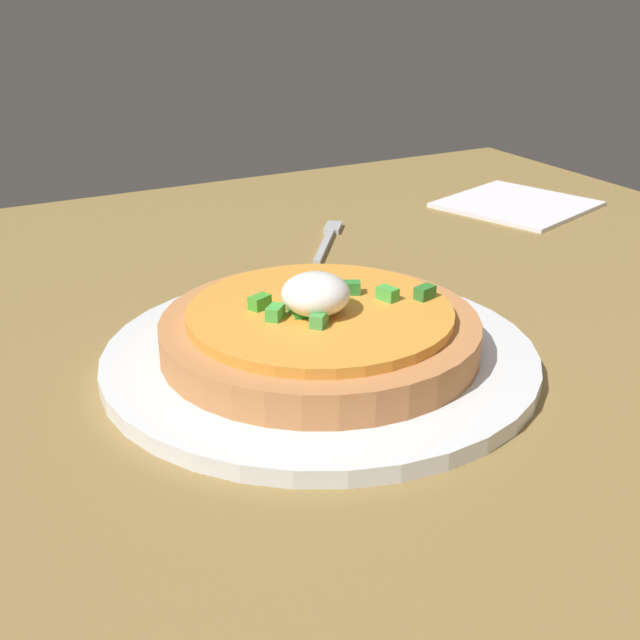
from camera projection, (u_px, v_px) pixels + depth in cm
name	position (u px, v px, depth cm)	size (l,w,h in cm)	color
dining_table	(471.00, 369.00, 54.76)	(97.83, 80.84, 2.55)	olive
plate	(320.00, 357.00, 52.31)	(26.71, 26.71, 1.04)	white
pizza	(320.00, 329.00, 51.52)	(19.50, 19.50, 5.20)	#C37D48
fork	(328.00, 238.00, 75.05)	(9.61, 7.53, 0.50)	#B7B7BC
napkin	(517.00, 204.00, 85.31)	(12.91, 12.91, 0.40)	white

